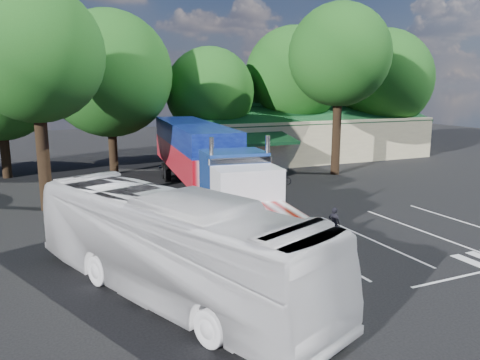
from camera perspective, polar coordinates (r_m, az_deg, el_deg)
name	(u,v)px	position (r m, az deg, el deg)	size (l,w,h in m)	color
ground	(254,215)	(26.27, 1.67, -4.30)	(120.00, 120.00, 0.00)	black
event_hall	(300,135)	(47.79, 7.29, 5.41)	(24.20, 14.12, 5.55)	beige
tree_row_c	(109,74)	(39.45, -15.67, 12.33)	(10.00, 10.00, 13.05)	black
tree_row_d	(210,92)	(42.99, -3.70, 10.66)	(8.00, 8.00, 10.60)	black
tree_row_e	(294,76)	(47.33, 6.57, 12.49)	(9.60, 9.60, 12.90)	black
tree_row_f	(382,79)	(52.19, 16.96, 11.65)	(10.40, 10.40, 13.00)	black
tree_near_left	(35,54)	(28.83, -23.74, 13.85)	(7.60, 7.60, 12.65)	black
tree_near_right	(340,55)	(38.61, 12.04, 14.64)	(8.00, 8.00, 13.50)	black
semi_truck	(202,158)	(28.74, -4.60, 2.69)	(5.79, 23.59, 4.91)	black
woman	(334,223)	(22.41, 11.40, -5.20)	(0.58, 0.38, 1.58)	black
bicycle	(280,178)	(34.60, 4.93, 0.28)	(0.62, 1.77, 0.93)	black
tour_bus	(170,244)	(16.20, -8.47, -7.78)	(3.05, 13.02, 3.63)	silver
silver_sedan	(253,168)	(37.48, 1.60, 1.53)	(1.47, 4.22, 1.39)	#9B9DA3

